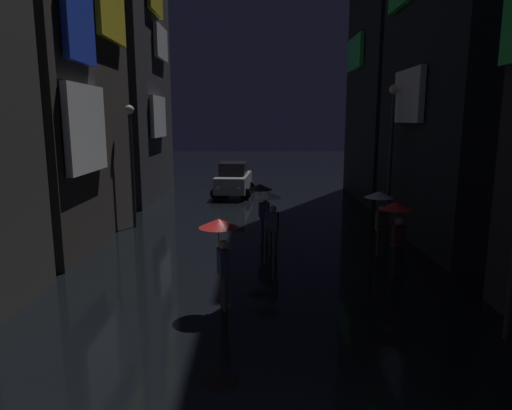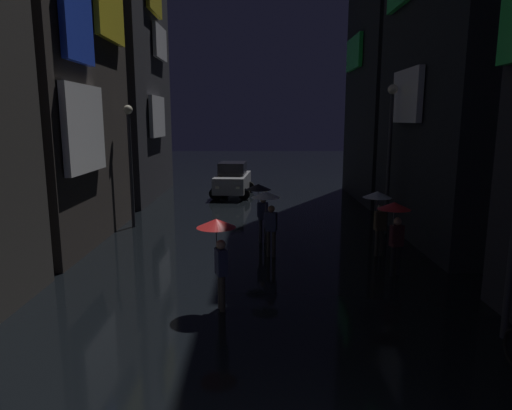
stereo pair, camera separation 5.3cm
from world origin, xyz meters
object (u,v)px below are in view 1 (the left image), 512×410
Objects in this scene: pedestrian_far_right_clear at (268,205)px; streetlamp_left_far at (130,151)px; pedestrian_foreground_left_red at (219,239)px; car_distant at (232,180)px; pedestrian_near_crossing_red at (395,218)px; streetlamp_right_far at (390,142)px; pedestrian_midstreet_centre_clear at (378,205)px; pedestrian_midstreet_left_black at (260,197)px.

pedestrian_far_right_clear is 6.91m from streetlamp_left_far.
pedestrian_far_right_clear is (1.22, 4.05, 0.00)m from pedestrian_foreground_left_red.
pedestrian_foreground_left_red is 15.99m from car_distant.
pedestrian_near_crossing_red is 0.43× the size of streetlamp_left_far.
pedestrian_far_right_clear is 5.85m from streetlamp_right_far.
car_distant is 8.89m from streetlamp_left_far.
pedestrian_near_crossing_red is (-0.04, -1.88, 0.00)m from pedestrian_midstreet_centre_clear.
car_distant is (-1.47, 10.26, -0.74)m from pedestrian_midstreet_left_black.
pedestrian_midstreet_centre_clear is 0.38× the size of streetlamp_right_far.
streetlamp_left_far is (-3.67, -7.80, 2.17)m from car_distant.
streetlamp_left_far is (-5.36, 4.12, 1.43)m from pedestrian_far_right_clear.
pedestrian_midstreet_left_black is (-3.71, 1.62, 0.00)m from pedestrian_midstreet_centre_clear.
pedestrian_foreground_left_red is 9.40m from streetlamp_right_far.
streetlamp_right_far is (5.86, 7.12, 1.82)m from pedestrian_foreground_left_red.
pedestrian_foreground_left_red is at bearing -88.31° from car_distant.
streetlamp_left_far is (-4.14, 8.16, 1.43)m from pedestrian_foreground_left_red.
pedestrian_near_crossing_red is 5.38m from streetlamp_right_far.
pedestrian_midstreet_left_black is at bearing 136.40° from pedestrian_near_crossing_red.
pedestrian_foreground_left_red and pedestrian_midstreet_centre_clear have the same top height.
streetlamp_right_far reaches higher than pedestrian_near_crossing_red.
streetlamp_right_far reaches higher than pedestrian_foreground_left_red.
pedestrian_foreground_left_red is at bearing -154.81° from pedestrian_near_crossing_red.
pedestrian_far_right_clear is 3.92m from pedestrian_near_crossing_red.
pedestrian_midstreet_centre_clear is 1.00× the size of pedestrian_far_right_clear.
pedestrian_midstreet_centre_clear is at bearing -24.74° from streetlamp_left_far.
streetlamp_left_far is at bearing 145.92° from pedestrian_near_crossing_red.
streetlamp_left_far is at bearing 155.26° from pedestrian_midstreet_centre_clear.
streetlamp_right_far is at bearing 76.47° from pedestrian_near_crossing_red.
car_distant is at bearing 110.51° from pedestrian_near_crossing_red.
pedestrian_foreground_left_red is 0.38× the size of streetlamp_right_far.
pedestrian_far_right_clear and pedestrian_near_crossing_red have the same top height.
pedestrian_midstreet_left_black is at bearing -81.84° from car_distant.
streetlamp_right_far reaches higher than pedestrian_midstreet_centre_clear.
streetlamp_right_far is at bearing 16.29° from pedestrian_midstreet_left_black.
streetlamp_left_far reaches higher than pedestrian_foreground_left_red.
pedestrian_midstreet_left_black is 10.39m from car_distant.
pedestrian_foreground_left_red is 5.79m from pedestrian_midstreet_left_black.
streetlamp_right_far reaches higher than pedestrian_far_right_clear.
car_distant is 11.17m from streetlamp_right_far.
streetlamp_right_far reaches higher than pedestrian_midstreet_left_black.
pedestrian_midstreet_centre_clear and pedestrian_far_right_clear have the same top height.
pedestrian_midstreet_left_black is 5.88m from streetlamp_left_far.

